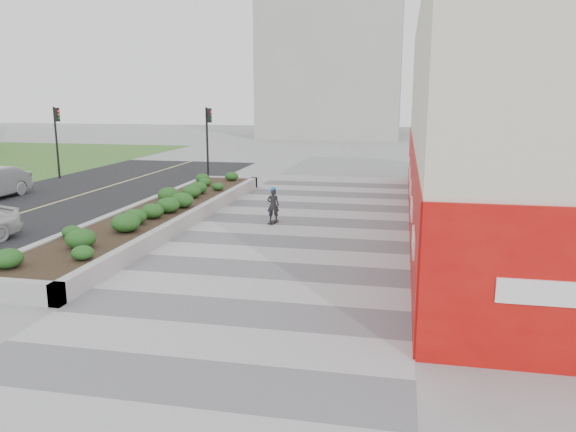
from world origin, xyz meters
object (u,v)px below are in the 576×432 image
skateboarder (273,205)px  traffic_signal_far (57,132)px  traffic_signal_near (208,133)px  planter (161,211)px

skateboarder → traffic_signal_far: bearing=157.5°
traffic_signal_near → traffic_signal_far: bearing=-176.9°
planter → traffic_signal_far: 15.00m
traffic_signal_far → planter: bearing=-42.5°
traffic_signal_near → traffic_signal_far: size_ratio=1.00×
traffic_signal_near → skateboarder: 11.74m
skateboarder → traffic_signal_near: bearing=130.6°
planter → skateboarder: size_ratio=12.61×
planter → traffic_signal_far: (-10.93, 10.00, 2.34)m
planter → skateboarder: skateboarder is taller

